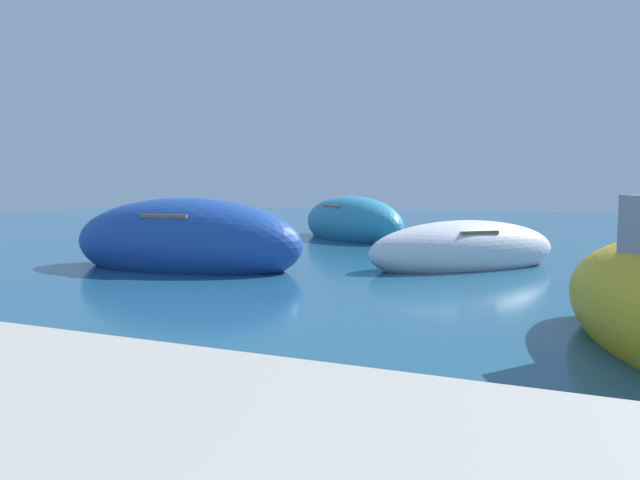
% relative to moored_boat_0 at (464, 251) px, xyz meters
% --- Properties ---
extents(moored_boat_0, '(4.66, 4.59, 1.45)m').
position_rel_moored_boat_0_xyz_m(moored_boat_0, '(0.00, 0.00, 0.00)').
color(moored_boat_0, white).
rests_on(moored_boat_0, ground).
extents(moored_boat_3, '(5.82, 5.31, 1.99)m').
position_rel_moored_boat_0_xyz_m(moored_boat_3, '(-5.15, 6.30, 0.15)').
color(moored_boat_3, teal).
rests_on(moored_boat_3, ground).
extents(moored_boat_5, '(5.98, 2.84, 2.13)m').
position_rel_moored_boat_0_xyz_m(moored_boat_5, '(-6.01, -2.60, 0.19)').
color(moored_boat_5, '#1E479E').
rests_on(moored_boat_5, ground).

